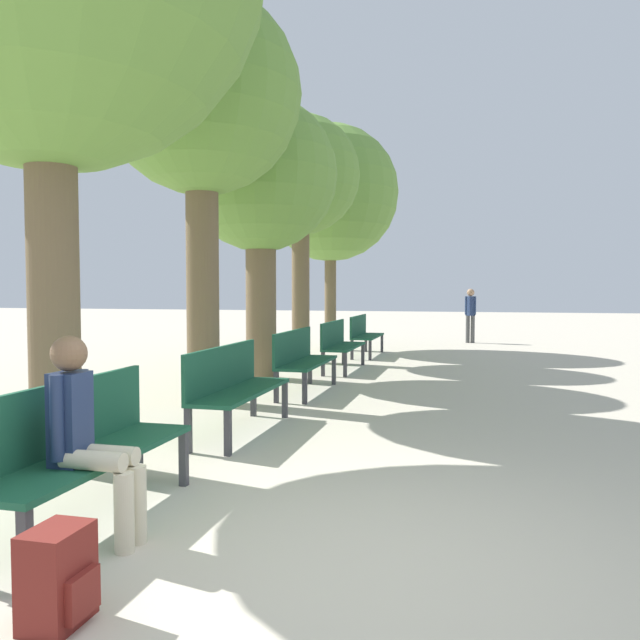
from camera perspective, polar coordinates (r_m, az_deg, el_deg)
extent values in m
plane|color=beige|center=(3.66, 2.28, -22.06)|extent=(80.00, 80.00, 0.00)
cube|color=#195138|center=(4.40, -20.00, -11.64)|extent=(0.49, 1.86, 0.04)
cube|color=#195138|center=(4.48, -22.46, -8.18)|extent=(0.04, 1.86, 0.46)
cube|color=#38383D|center=(3.68, -25.35, -18.49)|extent=(0.06, 0.06, 0.43)
cube|color=#38383D|center=(5.11, -12.35, -12.26)|extent=(0.06, 0.06, 0.43)
cube|color=#38383D|center=(5.29, -16.31, -11.77)|extent=(0.06, 0.06, 0.43)
cube|color=#195138|center=(6.73, -7.13, -6.49)|extent=(0.49, 1.86, 0.04)
cube|color=#195138|center=(6.78, -8.91, -4.30)|extent=(0.04, 1.86, 0.46)
cube|color=#38383D|center=(5.90, -8.42, -10.16)|extent=(0.06, 0.06, 0.43)
cube|color=#38383D|center=(7.53, -3.24, -7.29)|extent=(0.06, 0.06, 0.43)
cube|color=#38383D|center=(6.06, -11.96, -9.85)|extent=(0.06, 0.06, 0.43)
cube|color=#38383D|center=(7.66, -6.11, -7.13)|extent=(0.06, 0.06, 0.43)
cube|color=#195138|center=(9.25, -1.14, -3.92)|extent=(0.49, 1.86, 0.04)
cube|color=#195138|center=(9.28, -2.48, -2.35)|extent=(0.04, 1.86, 0.46)
cube|color=#38383D|center=(8.38, -1.41, -6.25)|extent=(0.06, 0.06, 0.43)
cube|color=#38383D|center=(10.08, 1.27, -4.71)|extent=(0.06, 0.06, 0.43)
cube|color=#38383D|center=(8.49, -4.02, -6.14)|extent=(0.06, 0.06, 0.43)
cube|color=#38383D|center=(10.17, -0.92, -4.64)|extent=(0.06, 0.06, 0.43)
cube|color=#195138|center=(11.83, 2.24, -2.45)|extent=(0.49, 1.86, 0.04)
cube|color=#195138|center=(11.85, 1.18, -1.22)|extent=(0.04, 1.86, 0.46)
cube|color=#38383D|center=(10.95, 2.31, -4.11)|extent=(0.06, 0.06, 0.43)
cube|color=#38383D|center=(12.68, 3.94, -3.16)|extent=(0.06, 0.06, 0.43)
cube|color=#38383D|center=(11.04, 0.28, -4.05)|extent=(0.06, 0.06, 0.43)
cube|color=#38383D|center=(12.75, 2.17, -3.12)|extent=(0.06, 0.06, 0.43)
cube|color=#195138|center=(14.44, 4.40, -1.50)|extent=(0.49, 1.86, 0.04)
cube|color=#195138|center=(14.46, 3.52, -0.49)|extent=(0.04, 1.86, 0.46)
cube|color=#38383D|center=(13.56, 4.60, -2.78)|extent=(0.06, 0.06, 0.43)
cube|color=#38383D|center=(15.30, 5.68, -2.14)|extent=(0.06, 0.06, 0.43)
cube|color=#38383D|center=(13.63, 2.94, -2.74)|extent=(0.06, 0.06, 0.43)
cube|color=#38383D|center=(15.36, 4.21, -2.12)|extent=(0.06, 0.06, 0.43)
cylinder|color=brown|center=(5.91, -23.21, 4.27)|extent=(0.44, 0.44, 3.42)
cylinder|color=brown|center=(8.56, -10.68, 3.89)|extent=(0.44, 0.44, 3.41)
sphere|color=olive|center=(8.95, -10.83, 19.72)|extent=(2.68, 2.68, 2.68)
cylinder|color=brown|center=(10.74, -5.42, 2.01)|extent=(0.52, 0.52, 2.77)
sphere|color=olive|center=(10.92, -5.47, 13.14)|extent=(2.62, 2.62, 2.62)
cylinder|color=brown|center=(13.13, -1.78, 3.20)|extent=(0.37, 0.37, 3.24)
sphere|color=olive|center=(13.34, -1.80, 13.16)|extent=(2.49, 2.49, 2.49)
cylinder|color=brown|center=(15.81, 0.96, 2.72)|extent=(0.29, 0.29, 3.01)
sphere|color=olive|center=(16.00, 0.96, 11.53)|extent=(3.43, 3.43, 3.43)
cylinder|color=beige|center=(3.99, -20.04, -11.99)|extent=(0.40, 0.12, 0.12)
cylinder|color=beige|center=(3.97, -17.47, -16.45)|extent=(0.12, 0.12, 0.47)
cylinder|color=beige|center=(4.11, -18.91, -11.55)|extent=(0.40, 0.12, 0.12)
cylinder|color=beige|center=(4.09, -16.39, -15.88)|extent=(0.12, 0.12, 0.47)
cube|color=navy|center=(4.11, -21.88, -8.37)|extent=(0.18, 0.22, 0.57)
cylinder|color=navy|center=(4.01, -22.89, -8.25)|extent=(0.08, 0.08, 0.51)
cylinder|color=navy|center=(4.20, -20.92, -7.72)|extent=(0.08, 0.08, 0.51)
sphere|color=brown|center=(4.05, -21.98, -2.85)|extent=(0.22, 0.22, 0.22)
cube|color=maroon|center=(3.31, -22.91, -20.79)|extent=(0.23, 0.31, 0.45)
cube|color=maroon|center=(3.26, -20.84, -22.39)|extent=(0.04, 0.21, 0.20)
cylinder|color=#4C4C4C|center=(18.39, 13.35, -0.82)|extent=(0.11, 0.11, 0.78)
cylinder|color=#4C4C4C|center=(18.39, 13.79, -0.83)|extent=(0.11, 0.11, 0.78)
cube|color=navy|center=(18.36, 13.59, 1.25)|extent=(0.28, 0.27, 0.55)
cylinder|color=navy|center=(18.36, 13.23, 1.30)|extent=(0.08, 0.08, 0.53)
cylinder|color=navy|center=(18.36, 13.96, 1.29)|extent=(0.08, 0.08, 0.53)
sphere|color=#A37A5B|center=(18.35, 13.61, 2.47)|extent=(0.21, 0.21, 0.21)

